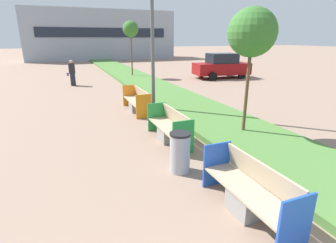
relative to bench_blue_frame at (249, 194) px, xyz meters
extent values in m
cube|color=#4C7A38|center=(2.26, 8.46, -0.28)|extent=(2.80, 120.00, 0.18)
cube|color=#939EAD|center=(3.06, 37.10, 2.94)|extent=(19.98, 6.46, 6.61)
cube|color=#1E2333|center=(3.06, 33.82, 3.27)|extent=(16.78, 0.08, 1.20)
cube|color=gray|center=(-0.04, 0.00, -0.16)|extent=(0.52, 0.60, 0.42)
cube|color=tan|center=(-0.04, 0.00, 0.07)|extent=(0.58, 1.99, 0.05)
cube|color=tan|center=(0.23, 0.00, 0.33)|extent=(0.14, 1.91, 0.48)
cube|color=blue|center=(-0.04, -1.01, 0.10)|extent=(0.62, 0.04, 0.94)
cube|color=blue|center=(-0.04, 1.01, 0.10)|extent=(0.62, 0.04, 0.94)
cube|color=gray|center=(-0.04, 3.68, -0.16)|extent=(0.52, 0.60, 0.42)
cube|color=tan|center=(-0.04, 3.68, 0.07)|extent=(0.58, 2.03, 0.05)
cube|color=tan|center=(0.23, 3.68, 0.33)|extent=(0.14, 1.95, 0.48)
cube|color=#238C3D|center=(-0.04, 2.65, 0.10)|extent=(0.62, 0.04, 0.94)
cube|color=#238C3D|center=(-0.04, 4.71, 0.10)|extent=(0.62, 0.04, 0.94)
cube|color=gray|center=(-0.04, 7.29, -0.16)|extent=(0.52, 0.60, 0.42)
cube|color=tan|center=(-0.04, 7.29, 0.07)|extent=(0.58, 2.18, 0.05)
cube|color=tan|center=(0.23, 7.29, 0.33)|extent=(0.14, 2.09, 0.48)
cube|color=orange|center=(-0.04, 6.19, 0.10)|extent=(0.62, 0.04, 0.94)
cube|color=orange|center=(-0.04, 8.40, 0.10)|extent=(0.62, 0.04, 0.94)
cylinder|color=#9EA0A5|center=(-0.50, 1.83, 0.08)|extent=(0.46, 0.46, 0.90)
cylinder|color=black|center=(-0.50, 1.83, 0.55)|extent=(0.48, 0.48, 0.05)
cylinder|color=#56595B|center=(0.61, 6.94, 3.68)|extent=(0.14, 0.14, 8.10)
cylinder|color=brown|center=(2.35, 3.23, 1.00)|extent=(0.10, 0.10, 2.74)
sphere|color=#38702D|center=(2.35, 3.23, 2.75)|extent=(1.40, 1.40, 1.40)
cylinder|color=brown|center=(2.35, 17.11, 1.28)|extent=(0.10, 0.10, 3.29)
sphere|color=#38702D|center=(2.35, 17.11, 3.25)|extent=(1.18, 1.18, 1.18)
cube|color=#232633|center=(-2.17, 14.90, 0.02)|extent=(0.30, 0.22, 0.78)
cube|color=#232328|center=(-2.17, 14.90, 0.73)|extent=(0.38, 0.24, 0.63)
sphere|color=tan|center=(-2.17, 14.90, 1.15)|extent=(0.22, 0.22, 0.22)
cube|color=navy|center=(-2.45, 14.90, 0.38)|extent=(0.12, 0.20, 0.18)
cube|color=maroon|center=(8.61, 14.18, 0.35)|extent=(4.37, 2.23, 0.84)
cube|color=black|center=(8.61, 14.18, 1.13)|extent=(2.26, 1.78, 0.72)
cylinder|color=black|center=(9.87, 13.28, -0.07)|extent=(0.60, 0.20, 0.60)
cylinder|color=black|center=(9.87, 15.08, -0.07)|extent=(0.60, 0.20, 0.60)
cylinder|color=black|center=(7.35, 13.28, -0.07)|extent=(0.60, 0.20, 0.60)
cylinder|color=black|center=(7.35, 15.08, -0.07)|extent=(0.60, 0.20, 0.60)
camera|label=1|loc=(-2.81, -3.16, 2.61)|focal=28.00mm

